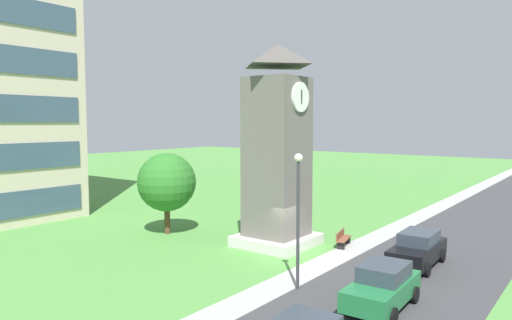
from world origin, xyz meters
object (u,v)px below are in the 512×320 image
object	(u,v)px
street_lamp	(298,206)
tree_by_building	(167,182)
park_bench	(343,238)
parked_car_green	(383,286)
clock_tower	(277,156)
parked_car_black	(418,249)

from	to	relation	value
street_lamp	tree_by_building	bearing A→B (deg)	73.64
park_bench	parked_car_green	xyz separation A→B (m)	(-7.27, -5.32, 0.40)
clock_tower	parked_car_black	size ratio (longest dim) A/B	2.51
parked_car_green	parked_car_black	bearing A→B (deg)	6.42
park_bench	parked_car_green	world-z (taller)	parked_car_green
park_bench	parked_car_black	size ratio (longest dim) A/B	0.41
street_lamp	parked_car_black	world-z (taller)	street_lamp
clock_tower	tree_by_building	size ratio (longest dim) A/B	2.22
parked_car_green	parked_car_black	size ratio (longest dim) A/B	0.92
park_bench	parked_car_black	world-z (taller)	parked_car_black
street_lamp	tree_by_building	distance (m)	12.49
park_bench	parked_car_green	size ratio (longest dim) A/B	0.44
park_bench	tree_by_building	distance (m)	11.44
tree_by_building	parked_car_green	world-z (taller)	tree_by_building
park_bench	street_lamp	bearing A→B (deg)	-167.67
parked_car_green	street_lamp	bearing A→B (deg)	93.12
clock_tower	park_bench	distance (m)	6.04
clock_tower	street_lamp	distance (m)	7.43
clock_tower	parked_car_black	bearing A→B (deg)	-83.12
park_bench	parked_car_green	distance (m)	9.02
park_bench	tree_by_building	world-z (taller)	tree_by_building
clock_tower	tree_by_building	distance (m)	7.64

